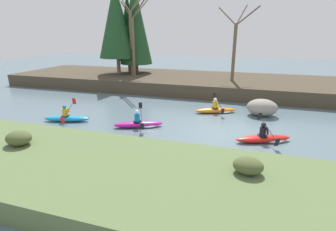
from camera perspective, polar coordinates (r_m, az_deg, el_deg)
name	(u,v)px	position (r m, az deg, el deg)	size (l,w,h in m)	color
ground_plane	(228,133)	(14.19, 12.99, -3.75)	(90.00, 90.00, 0.00)	slate
riverbank_near	(210,193)	(8.45, 9.23, -16.28)	(44.00, 5.34, 0.76)	#5B7042
riverbank_far	(240,85)	(24.54, 15.36, 6.40)	(44.00, 8.65, 1.10)	#473D2D
conifer_tree_far_left	(116,21)	(26.97, -11.22, 19.52)	(3.56, 3.56, 8.45)	#7A664C
conifer_tree_left	(128,27)	(27.80, -8.69, 18.42)	(2.26, 2.26, 7.72)	brown
conifer_tree_mid_left	(135,23)	(27.30, -7.19, 19.42)	(3.24, 3.24, 8.84)	brown
bare_tree_upstream	(132,35)	(26.25, -7.90, 16.92)	(4.32, 4.26, 7.90)	#7A664C
bare_tree_mid_upstream	(134,40)	(25.71, -7.48, 16.04)	(3.87, 3.82, 7.05)	brown
bare_tree_mid_downstream	(235,45)	(23.25, 14.36, 14.56)	(3.44, 3.40, 6.23)	brown
shrub_clump_nearest	(19,138)	(12.06, -29.74, -4.29)	(1.05, 0.87, 0.57)	#4C562D
shrub_clump_second	(248,166)	(8.86, 17.05, -10.39)	(0.96, 0.80, 0.52)	#4C562D
kayaker_lead	(265,138)	(13.52, 20.42, -4.61)	(2.71, 1.96, 1.20)	red
kayaker_middle	(217,110)	(17.54, 10.64, 1.22)	(2.71, 1.97, 1.20)	orange
kayaker_trailing	(140,124)	(14.71, -6.04, -1.79)	(2.70, 1.95, 1.20)	#C61999
kayaker_far_back	(67,118)	(16.69, -21.15, -0.46)	(2.77, 2.04, 1.20)	#1993D6
boulder_midstream	(262,107)	(17.62, 19.79, 1.66)	(1.88, 1.47, 1.07)	gray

